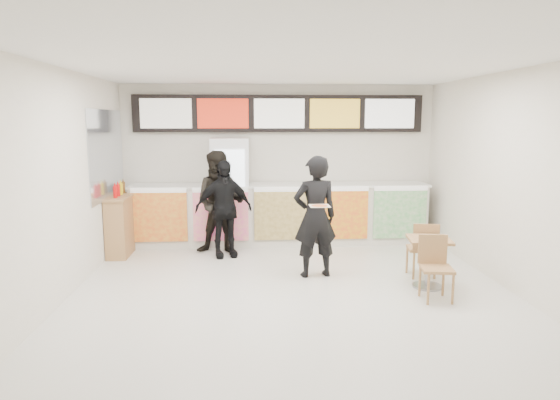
{
  "coord_description": "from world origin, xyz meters",
  "views": [
    {
      "loc": [
        -0.58,
        -6.19,
        2.32
      ],
      "look_at": [
        -0.12,
        1.2,
        1.14
      ],
      "focal_mm": 32.0,
      "sensor_mm": 36.0,
      "label": 1
    }
  ],
  "objects": [
    {
      "name": "floor",
      "position": [
        0.0,
        0.0,
        0.0
      ],
      "size": [
        7.0,
        7.0,
        0.0
      ],
      "primitive_type": "plane",
      "color": "beige",
      "rests_on": "ground"
    },
    {
      "name": "ceiling",
      "position": [
        0.0,
        0.0,
        3.0
      ],
      "size": [
        7.0,
        7.0,
        0.0
      ],
      "primitive_type": "plane",
      "rotation": [
        3.14,
        0.0,
        0.0
      ],
      "color": "white",
      "rests_on": "wall_back"
    },
    {
      "name": "wall_back",
      "position": [
        0.0,
        3.5,
        1.5
      ],
      "size": [
        6.0,
        0.0,
        6.0
      ],
      "primitive_type": "plane",
      "rotation": [
        1.57,
        0.0,
        0.0
      ],
      "color": "silver",
      "rests_on": "floor"
    },
    {
      "name": "wall_left",
      "position": [
        -3.0,
        0.0,
        1.5
      ],
      "size": [
        0.0,
        7.0,
        7.0
      ],
      "primitive_type": "plane",
      "rotation": [
        1.57,
        0.0,
        1.57
      ],
      "color": "silver",
      "rests_on": "floor"
    },
    {
      "name": "wall_right",
      "position": [
        3.0,
        0.0,
        1.5
      ],
      "size": [
        0.0,
        7.0,
        7.0
      ],
      "primitive_type": "plane",
      "rotation": [
        1.57,
        0.0,
        -1.57
      ],
      "color": "silver",
      "rests_on": "floor"
    },
    {
      "name": "service_counter",
      "position": [
        0.0,
        3.09,
        0.57
      ],
      "size": [
        5.56,
        0.77,
        1.14
      ],
      "color": "silver",
      "rests_on": "floor"
    },
    {
      "name": "menu_board",
      "position": [
        0.0,
        3.41,
        2.45
      ],
      "size": [
        5.5,
        0.14,
        0.7
      ],
      "color": "black",
      "rests_on": "wall_back"
    },
    {
      "name": "drinks_fridge",
      "position": [
        -0.93,
        3.11,
        1.0
      ],
      "size": [
        0.7,
        0.67,
        2.0
      ],
      "color": "white",
      "rests_on": "floor"
    },
    {
      "name": "mirror_panel",
      "position": [
        -2.99,
        2.45,
        1.75
      ],
      "size": [
        0.01,
        2.0,
        1.5
      ],
      "primitive_type": "cube",
      "color": "#B2B7BF",
      "rests_on": "wall_left"
    },
    {
      "name": "customer_main",
      "position": [
        0.39,
        1.03,
        0.91
      ],
      "size": [
        0.73,
        0.55,
        1.82
      ],
      "primitive_type": "imported",
      "rotation": [
        0.0,
        0.0,
        3.32
      ],
      "color": "black",
      "rests_on": "floor"
    },
    {
      "name": "customer_left",
      "position": [
        -1.09,
        2.44,
        0.9
      ],
      "size": [
        0.98,
        0.82,
        1.81
      ],
      "primitive_type": "imported",
      "rotation": [
        0.0,
        0.0,
        -0.17
      ],
      "color": "black",
      "rests_on": "floor"
    },
    {
      "name": "customer_mid",
      "position": [
        -1.02,
        2.21,
        0.83
      ],
      "size": [
        1.05,
        0.65,
        1.67
      ],
      "primitive_type": "imported",
      "rotation": [
        0.0,
        0.0,
        0.27
      ],
      "color": "black",
      "rests_on": "floor"
    },
    {
      "name": "pizza_slice",
      "position": [
        0.39,
        0.58,
        1.16
      ],
      "size": [
        0.36,
        0.36,
        0.02
      ],
      "color": "beige",
      "rests_on": "customer_main"
    },
    {
      "name": "cafe_table",
      "position": [
        1.91,
        0.41,
        0.49
      ],
      "size": [
        0.64,
        1.47,
        0.84
      ],
      "rotation": [
        0.0,
        0.0,
        -0.15
      ],
      "color": "tan",
      "rests_on": "floor"
    },
    {
      "name": "condiment_ledge",
      "position": [
        -2.82,
        2.45,
        0.53
      ],
      "size": [
        0.38,
        0.93,
        1.24
      ],
      "color": "tan",
      "rests_on": "floor"
    }
  ]
}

